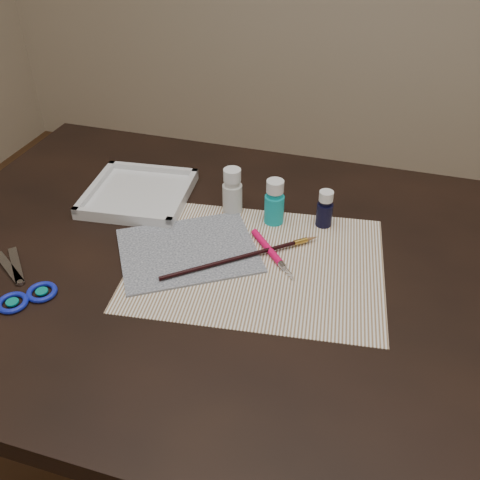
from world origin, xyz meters
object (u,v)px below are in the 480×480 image
(paint_bottle_cyan, at_px, (274,202))
(scissors, at_px, (13,278))
(palette_tray, at_px, (139,193))
(paper, at_px, (257,263))
(paint_bottle_navy, at_px, (325,209))
(paint_bottle_white, at_px, (232,191))
(canvas, at_px, (188,250))

(paint_bottle_cyan, height_order, scissors, paint_bottle_cyan)
(paint_bottle_cyan, xyz_separation_m, palette_tray, (-0.31, 0.00, -0.04))
(paint_bottle_cyan, bearing_deg, paper, -88.67)
(paint_bottle_navy, height_order, palette_tray, paint_bottle_navy)
(paint_bottle_white, relative_size, palette_tray, 0.47)
(paper, height_order, canvas, canvas)
(scissors, bearing_deg, palette_tray, -73.07)
(paint_bottle_navy, bearing_deg, scissors, -146.28)
(paint_bottle_navy, xyz_separation_m, palette_tray, (-0.41, -0.01, -0.03))
(paper, distance_m, paint_bottle_cyan, 0.15)
(paper, relative_size, paint_bottle_white, 4.61)
(paper, bearing_deg, canvas, -177.86)
(canvas, relative_size, paint_bottle_cyan, 2.61)
(canvas, xyz_separation_m, scissors, (-0.27, -0.17, 0.00))
(paper, height_order, paint_bottle_navy, paint_bottle_navy)
(canvas, bearing_deg, palette_tray, 139.25)
(scissors, relative_size, palette_tray, 0.95)
(paint_bottle_cyan, bearing_deg, paint_bottle_navy, 10.48)
(paper, distance_m, paint_bottle_navy, 0.19)
(paint_bottle_cyan, distance_m, paint_bottle_navy, 0.10)
(canvas, bearing_deg, paint_bottle_white, 76.15)
(paper, xyz_separation_m, palette_tray, (-0.31, 0.14, 0.01))
(paint_bottle_white, bearing_deg, paper, -57.87)
(paper, height_order, paint_bottle_white, paint_bottle_white)
(scissors, bearing_deg, paint_bottle_navy, -113.05)
(canvas, distance_m, paint_bottle_cyan, 0.20)
(paint_bottle_cyan, distance_m, scissors, 0.51)
(canvas, distance_m, paint_bottle_navy, 0.29)
(paint_bottle_white, height_order, paint_bottle_cyan, paint_bottle_white)
(paper, relative_size, canvas, 1.82)
(paper, height_order, paint_bottle_cyan, paint_bottle_cyan)
(paint_bottle_white, height_order, palette_tray, paint_bottle_white)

